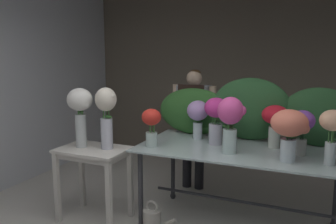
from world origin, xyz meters
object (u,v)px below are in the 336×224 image
at_px(vase_fuchsia_anemones, 231,119).
at_px(vase_lilac_snapdragons, 198,114).
at_px(display_table_glass, 240,159).
at_px(vase_violet_ranunculus, 302,126).
at_px(watering_can, 152,221).
at_px(vase_magenta_tulips, 216,117).
at_px(vase_white_roses_tall, 80,109).
at_px(vase_peach_lilies, 332,128).
at_px(vase_crimson_freesia, 275,120).
at_px(side_table_white, 93,159).
at_px(florist, 194,117).
at_px(vase_cream_lisianthus_tall, 106,112).
at_px(vase_coral_dahlias, 290,128).
at_px(vase_scarlet_carnations, 151,124).

distance_m(vase_fuchsia_anemones, vase_lilac_snapdragons, 0.62).
distance_m(display_table_glass, vase_fuchsia_anemones, 0.49).
distance_m(vase_violet_ranunculus, watering_can, 1.72).
relative_size(vase_magenta_tulips, vase_white_roses_tall, 0.77).
height_order(vase_peach_lilies, vase_crimson_freesia, vase_peach_lilies).
relative_size(side_table_white, florist, 0.50).
bearing_deg(side_table_white, display_table_glass, 16.11).
distance_m(vase_lilac_snapdragons, vase_crimson_freesia, 0.82).
height_order(vase_violet_ranunculus, vase_cream_lisianthus_tall, vase_cream_lisianthus_tall).
bearing_deg(vase_lilac_snapdragons, vase_white_roses_tall, -149.91).
xyz_separation_m(vase_coral_dahlias, vase_white_roses_tall, (-2.09, -0.18, 0.06)).
bearing_deg(side_table_white, florist, 62.63).
height_order(side_table_white, vase_lilac_snapdragons, vase_lilac_snapdragons).
bearing_deg(vase_peach_lilies, vase_coral_dahlias, -173.21).
bearing_deg(vase_peach_lilies, side_table_white, -174.54).
distance_m(vase_lilac_snapdragons, vase_white_roses_tall, 1.26).
xyz_separation_m(vase_coral_dahlias, vase_cream_lisianthus_tall, (-1.80, -0.13, 0.03)).
xyz_separation_m(florist, vase_lilac_snapdragons, (0.28, -0.65, 0.16)).
bearing_deg(vase_lilac_snapdragons, vase_cream_lisianthus_tall, -144.13).
bearing_deg(watering_can, vase_scarlet_carnations, 117.82).
relative_size(vase_coral_dahlias, vase_white_roses_tall, 0.73).
bearing_deg(watering_can, vase_peach_lilies, 8.86).
height_order(vase_fuchsia_anemones, vase_coral_dahlias, vase_fuchsia_anemones).
height_order(side_table_white, vase_coral_dahlias, vase_coral_dahlias).
relative_size(vase_fuchsia_anemones, vase_coral_dahlias, 1.16).
relative_size(vase_coral_dahlias, vase_cream_lisianthus_tall, 0.72).
height_order(vase_violet_ranunculus, vase_crimson_freesia, vase_crimson_freesia).
relative_size(vase_magenta_tulips, vase_crimson_freesia, 1.14).
bearing_deg(display_table_glass, florist, 133.27).
bearing_deg(vase_fuchsia_anemones, florist, 125.27).
xyz_separation_m(florist, vase_peach_lilies, (1.62, -1.06, 0.20)).
bearing_deg(vase_violet_ranunculus, florist, 148.07).
relative_size(vase_peach_lilies, vase_crimson_freesia, 1.11).
relative_size(vase_lilac_snapdragons, watering_can, 1.21).
bearing_deg(vase_cream_lisianthus_tall, vase_magenta_tulips, 22.49).
bearing_deg(display_table_glass, vase_coral_dahlias, -27.41).
height_order(display_table_glass, vase_cream_lisianthus_tall, vase_cream_lisianthus_tall).
height_order(vase_peach_lilies, watering_can, vase_peach_lilies).
bearing_deg(vase_magenta_tulips, vase_violet_ranunculus, -3.69).
xyz_separation_m(display_table_glass, vase_violet_ranunculus, (0.56, 0.01, 0.39)).
relative_size(vase_scarlet_carnations, watering_can, 1.10).
distance_m(vase_lilac_snapdragons, vase_magenta_tulips, 0.29).
bearing_deg(vase_violet_ranunculus, display_table_glass, -179.37).
bearing_deg(vase_white_roses_tall, vase_magenta_tulips, 19.96).
distance_m(vase_magenta_tulips, watering_can, 1.23).
relative_size(vase_scarlet_carnations, vase_crimson_freesia, 0.90).
distance_m(side_table_white, vase_magenta_tulips, 1.37).
distance_m(vase_lilac_snapdragons, vase_peach_lilies, 1.40).
xyz_separation_m(side_table_white, vase_fuchsia_anemones, (1.41, 0.22, 0.51)).
relative_size(florist, vase_violet_ranunculus, 3.71).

